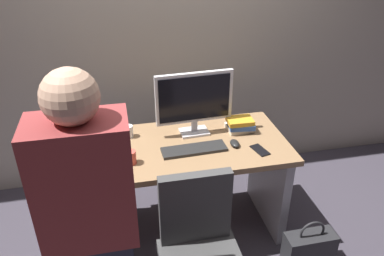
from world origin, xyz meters
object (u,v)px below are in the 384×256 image
desk (191,173)px  person_at_desk (94,236)px  book_stack (240,124)px  keyboard (194,149)px  handbag (309,249)px  cup_near_keyboard (130,157)px  monitor (194,100)px  cup_by_monitor (128,131)px  mouse (235,143)px  cell_phone (260,150)px

desk → person_at_desk: 1.09m
book_stack → keyboard: bearing=-152.5°
desk → handbag: 0.96m
person_at_desk → handbag: 1.54m
desk → cup_near_keyboard: (-0.41, -0.15, 0.28)m
monitor → book_stack: monitor is taller
cup_near_keyboard → handbag: 1.35m
monitor → cup_near_keyboard: (-0.47, -0.29, -0.21)m
monitor → keyboard: (-0.05, -0.23, -0.25)m
desk → cup_by_monitor: bearing=155.4°
book_stack → mouse: bearing=-117.2°
mouse → handbag: mouse is taller
mouse → cell_phone: 0.17m
keyboard → monitor: bearing=74.8°
book_stack → cell_phone: bearing=-81.2°
monitor → cup_by_monitor: bearing=174.5°
book_stack → handbag: 0.97m
cup_near_keyboard → cup_by_monitor: cup_near_keyboard is taller
desk → person_at_desk: (-0.62, -0.84, 0.33)m
mouse → cup_near_keyboard: cup_near_keyboard is taller
person_at_desk → cup_near_keyboard: 0.72m
cell_phone → book_stack: bearing=84.7°
desk → mouse: (0.29, -0.08, 0.26)m
mouse → cup_near_keyboard: size_ratio=1.14×
desk → mouse: mouse is taller
keyboard → desk: bearing=90.9°
person_at_desk → cell_phone: person_at_desk is taller
person_at_desk → cup_by_monitor: person_at_desk is taller
person_at_desk → mouse: size_ratio=16.39×
keyboard → handbag: (0.70, -0.43, -0.63)m
desk → handbag: size_ratio=3.51×
book_stack → cup_near_keyboard: bearing=-162.1°
keyboard → book_stack: size_ratio=2.13×
keyboard → cup_by_monitor: (-0.41, 0.28, 0.03)m
desk → monitor: monitor is taller
cell_phone → handbag: cell_phone is taller
person_at_desk → keyboard: (0.63, 0.75, -0.08)m
cell_phone → mouse: bearing=131.7°
person_at_desk → cup_near_keyboard: bearing=73.0°
monitor → cup_by_monitor: size_ratio=6.29×
handbag → person_at_desk: bearing=-166.6°
monitor → handbag: bearing=-45.4°
cell_phone → handbag: size_ratio=0.38×
monitor → cup_near_keyboard: 0.59m
keyboard → handbag: 1.03m
book_stack → handbag: bearing=-62.7°
cup_by_monitor → handbag: 1.47m
cup_near_keyboard → monitor: bearing=31.7°
keyboard → cell_phone: 0.44m
desk → cup_near_keyboard: 0.52m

